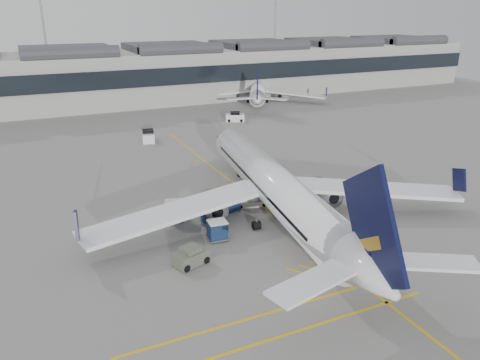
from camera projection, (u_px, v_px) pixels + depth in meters
name	position (u px, v px, depth m)	size (l,w,h in m)	color
ground	(196.00, 254.00, 40.20)	(220.00, 220.00, 0.00)	gray
terminal	(80.00, 77.00, 99.30)	(200.00, 20.45, 12.40)	#9E9E99
light_masts	(60.00, 33.00, 107.73)	(113.00, 0.60, 25.45)	slate
apron_markings	(249.00, 196.00, 52.66)	(0.25, 60.00, 0.01)	gold
airliner_main	(276.00, 188.00, 45.95)	(37.84, 41.61, 11.11)	white
airliner_far	(258.00, 90.00, 105.08)	(27.93, 30.81, 8.97)	white
belt_loader	(250.00, 201.00, 49.87)	(4.30, 2.16, 1.70)	#BAB8B0
baggage_cart_a	(230.00, 203.00, 48.03)	(2.17, 1.94, 1.93)	gray
baggage_cart_b	(217.00, 230.00, 42.27)	(1.89, 1.60, 1.86)	gray
baggage_cart_c	(211.00, 215.00, 45.39)	(2.08, 1.90, 1.79)	gray
baggage_cart_d	(174.00, 210.00, 46.25)	(2.32, 2.12, 2.00)	gray
ramp_agent_a	(208.00, 205.00, 47.88)	(0.63, 0.41, 1.72)	#E65B0C
ramp_agent_b	(216.00, 207.00, 47.16)	(0.95, 0.74, 1.95)	orange
pushback_tug	(191.00, 257.00, 38.35)	(3.16, 2.45, 1.56)	#565B4D
safety_cone_nose	(193.00, 162.00, 63.43)	(0.36, 0.36, 0.51)	#F24C0A
safety_cone_engine	(290.00, 198.00, 51.40)	(0.37, 0.37, 0.51)	#F24C0A
service_van_mid	(148.00, 136.00, 73.88)	(2.53, 3.95, 1.88)	silver
service_van_right	(235.00, 117.00, 87.11)	(3.82, 2.99, 1.76)	silver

